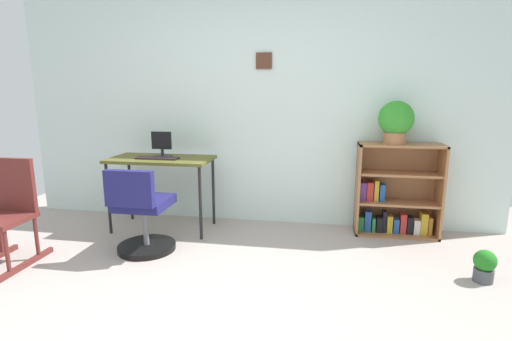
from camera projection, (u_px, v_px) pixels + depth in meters
The scene contains 10 objects.
ground_plane at pixel (193, 333), 2.32m from camera, with size 6.24×6.24×0.00m, color #A79992.
wall_back at pixel (255, 105), 4.14m from camera, with size 5.20×0.12×2.56m.
desk at pixel (161, 164), 3.95m from camera, with size 1.04×0.54×0.76m.
monitor at pixel (162, 146), 3.96m from camera, with size 0.21×0.19×0.26m.
keyboard at pixel (157, 158), 3.87m from camera, with size 0.43×0.11×0.02m, color #312229.
office_chair at pixel (142, 216), 3.42m from camera, with size 0.52×0.55×0.79m.
rocking_chair at pixel (6, 212), 3.20m from camera, with size 0.42×0.64×0.88m.
bookshelf_low at pixel (395, 195), 3.88m from camera, with size 0.80×0.30×0.93m.
potted_plant_on_shelf at pixel (396, 121), 3.69m from camera, with size 0.33×0.33×0.41m.
potted_plant_floor at pixel (484, 265), 2.93m from camera, with size 0.16×0.16×0.25m.
Camera 1 is at (0.72, -1.98, 1.43)m, focal length 27.12 mm.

